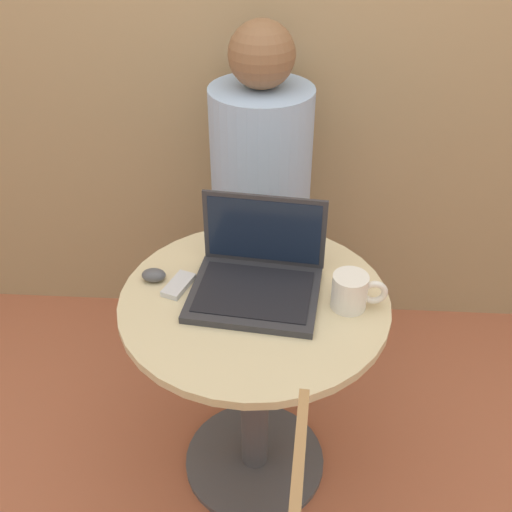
% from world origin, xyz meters
% --- Properties ---
extents(ground_plane, '(12.00, 12.00, 0.00)m').
position_xyz_m(ground_plane, '(0.00, 0.00, 0.00)').
color(ground_plane, '#B26042').
extents(round_table, '(0.72, 0.72, 0.71)m').
position_xyz_m(round_table, '(0.00, 0.00, 0.49)').
color(round_table, '#4C4C51').
rests_on(round_table, ground_plane).
extents(laptop, '(0.37, 0.31, 0.23)m').
position_xyz_m(laptop, '(0.01, 0.04, 0.75)').
color(laptop, '#2D2D33').
rests_on(laptop, round_table).
extents(cell_phone, '(0.08, 0.12, 0.02)m').
position_xyz_m(cell_phone, '(-0.21, 0.03, 0.71)').
color(cell_phone, silver).
rests_on(cell_phone, round_table).
extents(computer_mouse, '(0.07, 0.05, 0.04)m').
position_xyz_m(computer_mouse, '(-0.28, 0.06, 0.72)').
color(computer_mouse, '#4C4C51').
rests_on(computer_mouse, round_table).
extents(coffee_cup, '(0.14, 0.09, 0.10)m').
position_xyz_m(coffee_cup, '(0.25, -0.02, 0.75)').
color(coffee_cup, white).
rests_on(coffee_cup, round_table).
extents(person_seated, '(0.35, 0.54, 1.26)m').
position_xyz_m(person_seated, '(-0.01, 0.68, 0.53)').
color(person_seated, '#4C4742').
rests_on(person_seated, ground_plane).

